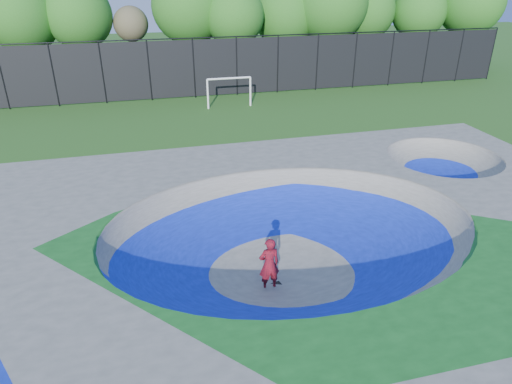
# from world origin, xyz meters

# --- Properties ---
(ground) EXTENTS (120.00, 120.00, 0.00)m
(ground) POSITION_xyz_m (0.00, 0.00, 0.00)
(ground) COLOR #245417
(ground) RESTS_ON ground
(skate_deck) EXTENTS (22.00, 14.00, 1.50)m
(skate_deck) POSITION_xyz_m (0.00, 0.00, 0.75)
(skate_deck) COLOR gray
(skate_deck) RESTS_ON ground
(skater) EXTENTS (0.62, 0.43, 1.62)m
(skater) POSITION_xyz_m (-0.91, -0.90, 0.81)
(skater) COLOR red
(skater) RESTS_ON ground
(skateboard) EXTENTS (0.81, 0.40, 0.05)m
(skateboard) POSITION_xyz_m (-0.91, -0.90, 0.03)
(skateboard) COLOR black
(skateboard) RESTS_ON ground
(soccer_goal) EXTENTS (2.93, 0.12, 1.93)m
(soccer_goal) POSITION_xyz_m (1.82, 17.92, 1.34)
(soccer_goal) COLOR white
(soccer_goal) RESTS_ON ground
(fence) EXTENTS (48.09, 0.09, 4.04)m
(fence) POSITION_xyz_m (0.00, 21.00, 2.10)
(fence) COLOR black
(fence) RESTS_ON ground
(treeline) EXTENTS (53.76, 7.30, 8.64)m
(treeline) POSITION_xyz_m (2.34, 26.27, 5.18)
(treeline) COLOR #493124
(treeline) RESTS_ON ground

